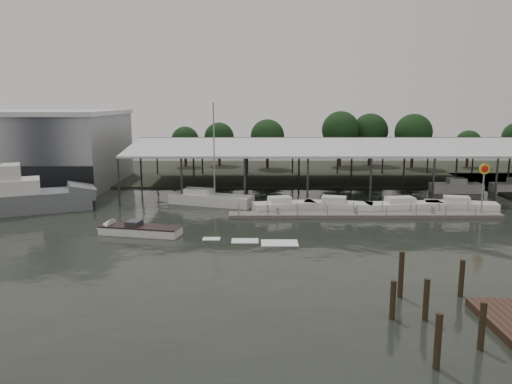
{
  "coord_description": "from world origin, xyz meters",
  "views": [
    {
      "loc": [
        3.62,
        -40.08,
        11.82
      ],
      "look_at": [
        3.78,
        10.72,
        2.5
      ],
      "focal_mm": 35.0,
      "sensor_mm": 36.0,
      "label": 1
    }
  ],
  "objects_px": {
    "shell_fuel_sign": "(484,179)",
    "white_sailboat": "(209,199)",
    "grey_trawler": "(14,198)",
    "speedboat_underway": "(134,230)"
  },
  "relations": [
    {
      "from": "shell_fuel_sign",
      "to": "white_sailboat",
      "type": "xyz_separation_m",
      "value": [
        -28.57,
        6.31,
        -3.29
      ]
    },
    {
      "from": "grey_trawler",
      "to": "speedboat_underway",
      "type": "height_order",
      "value": "grey_trawler"
    },
    {
      "from": "grey_trawler",
      "to": "shell_fuel_sign",
      "type": "bearing_deg",
      "value": -26.34
    },
    {
      "from": "shell_fuel_sign",
      "to": "white_sailboat",
      "type": "bearing_deg",
      "value": 167.55
    },
    {
      "from": "white_sailboat",
      "to": "shell_fuel_sign",
      "type": "bearing_deg",
      "value": 7.41
    },
    {
      "from": "shell_fuel_sign",
      "to": "white_sailboat",
      "type": "distance_m",
      "value": 29.44
    },
    {
      "from": "shell_fuel_sign",
      "to": "speedboat_underway",
      "type": "height_order",
      "value": "shell_fuel_sign"
    },
    {
      "from": "grey_trawler",
      "to": "white_sailboat",
      "type": "relative_size",
      "value": 1.41
    },
    {
      "from": "shell_fuel_sign",
      "to": "speedboat_underway",
      "type": "distance_m",
      "value": 35.06
    },
    {
      "from": "grey_trawler",
      "to": "speedboat_underway",
      "type": "bearing_deg",
      "value": -54.71
    }
  ]
}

